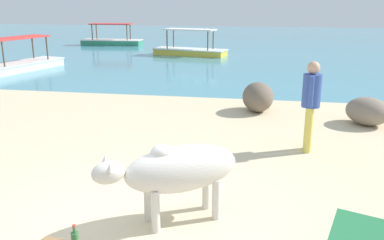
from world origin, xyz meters
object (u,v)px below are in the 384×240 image
(boat_green, at_px, (112,40))
(person_standing, at_px, (311,100))
(cow, at_px, (178,170))
(boat_yellow, at_px, (190,50))
(boat_white, at_px, (21,63))

(boat_green, bearing_deg, person_standing, 117.41)
(cow, bearing_deg, boat_yellow, -113.06)
(boat_green, height_order, boat_yellow, same)
(boat_green, relative_size, boat_white, 0.97)
(cow, distance_m, boat_white, 13.22)
(cow, relative_size, boat_green, 0.46)
(cow, bearing_deg, boat_green, -100.06)
(person_standing, relative_size, boat_white, 0.42)
(person_standing, height_order, boat_white, person_standing)
(cow, height_order, boat_green, boat_green)
(person_standing, xyz_separation_m, boat_yellow, (-4.50, 13.09, -0.70))
(cow, relative_size, boat_white, 0.44)
(cow, xyz_separation_m, person_standing, (1.80, 2.80, 0.28))
(cow, bearing_deg, person_standing, -155.40)
(person_standing, xyz_separation_m, boat_green, (-10.11, 17.12, -0.70))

